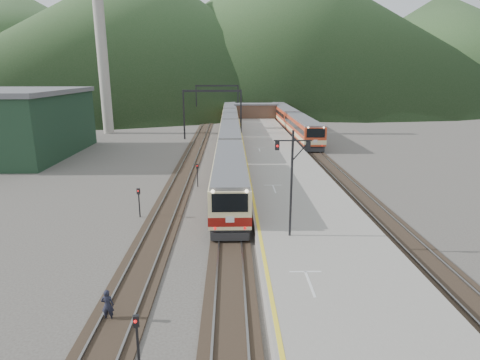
{
  "coord_description": "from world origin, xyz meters",
  "views": [
    {
      "loc": [
        0.06,
        -10.98,
        10.71
      ],
      "look_at": [
        0.84,
        21.32,
        2.0
      ],
      "focal_mm": 30.0,
      "sensor_mm": 36.0,
      "label": 1
    }
  ],
  "objects_px": {
    "second_train": "(285,115)",
    "worker": "(108,305)",
    "main_train": "(230,123)",
    "signal_mast": "(292,173)"
  },
  "relations": [
    {
      "from": "signal_mast",
      "to": "second_train",
      "type": "bearing_deg",
      "value": 82.71
    },
    {
      "from": "main_train",
      "to": "signal_mast",
      "type": "xyz_separation_m",
      "value": [
        3.67,
        -48.59,
        3.06
      ]
    },
    {
      "from": "second_train",
      "to": "worker",
      "type": "bearing_deg",
      "value": -103.93
    },
    {
      "from": "signal_mast",
      "to": "worker",
      "type": "bearing_deg",
      "value": -142.17
    },
    {
      "from": "second_train",
      "to": "worker",
      "type": "height_order",
      "value": "second_train"
    },
    {
      "from": "signal_mast",
      "to": "main_train",
      "type": "bearing_deg",
      "value": 94.32
    },
    {
      "from": "worker",
      "to": "main_train",
      "type": "bearing_deg",
      "value": -98.39
    },
    {
      "from": "second_train",
      "to": "worker",
      "type": "distance_m",
      "value": 70.31
    },
    {
      "from": "main_train",
      "to": "signal_mast",
      "type": "height_order",
      "value": "signal_mast"
    },
    {
      "from": "second_train",
      "to": "signal_mast",
      "type": "bearing_deg",
      "value": -97.29
    }
  ]
}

